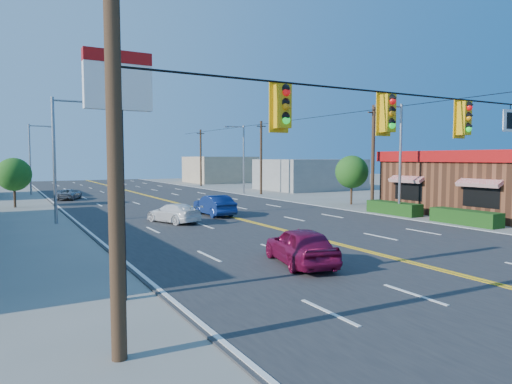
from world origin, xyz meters
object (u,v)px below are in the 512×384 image
kfc (502,181)px  car_magenta (300,247)px  pizza_hut_sign (119,123)px  car_silver (69,195)px  signal_span (485,136)px  car_blue (214,206)px  car_white (174,214)px

kfc → car_magenta: bearing=-163.5°
pizza_hut_sign → car_silver: 35.40m
signal_span → car_magenta: (-3.88, 4.92, -4.15)m
kfc → car_blue: size_ratio=3.65×
car_silver → kfc: bearing=159.2°
car_white → kfc: bearing=147.2°
car_white → pizza_hut_sign: bearing=47.5°
signal_span → car_white: 19.40m
pizza_hut_sign → car_silver: pizza_hut_sign is taller
car_blue → car_silver: car_blue is taller
car_blue → car_silver: size_ratio=1.16×
car_magenta → car_blue: size_ratio=0.97×
kfc → car_magenta: (-23.90, -7.08, -1.64)m
kfc → car_white: kfc is taller
signal_span → car_white: (-4.31, 18.42, -4.27)m
kfc → car_silver: kfc is taller
car_magenta → car_blue: (3.30, 15.48, -0.00)m
car_magenta → car_silver: 34.30m
car_blue → car_white: bearing=28.6°
car_white → car_blue: bearing=-170.0°
pizza_hut_sign → car_white: bearing=65.5°
signal_span → pizza_hut_sign: (-10.88, 4.00, 0.30)m
car_blue → car_magenta: bearing=78.5°
car_blue → car_silver: bearing=-67.6°
kfc → car_white: bearing=165.2°
pizza_hut_sign → car_blue: bearing=57.9°
car_blue → car_silver: (-7.43, 18.57, -0.20)m
car_magenta → car_white: car_magenta is taller
car_blue → car_white: (-3.73, -1.98, -0.12)m
pizza_hut_sign → car_silver: bearing=85.3°
kfc → car_blue: (-20.60, 8.41, -1.64)m
pizza_hut_sign → car_magenta: 8.34m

